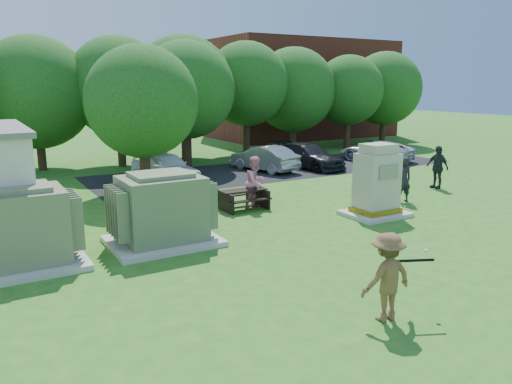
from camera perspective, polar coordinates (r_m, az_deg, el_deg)
ground at (r=12.25m, az=9.62°, el=-9.43°), size 120.00×120.00×0.00m
brick_building at (r=43.79m, az=5.25°, el=11.62°), size 15.00×8.00×8.00m
parking_strip at (r=26.81m, az=2.67°, el=2.65°), size 20.00×6.00×0.01m
transformer_left at (r=13.66m, az=-25.49°, el=-3.91°), size 3.00×2.40×2.07m
transformer_right at (r=14.38m, az=-10.70°, el=-2.12°), size 3.00×2.40×2.07m
generator_cabinet at (r=17.59m, az=13.62°, el=0.81°), size 2.06×1.68×2.51m
picnic_table at (r=18.18m, az=-1.48°, el=-0.55°), size 1.71×1.28×0.73m
batter at (r=10.00m, az=14.72°, el=-9.37°), size 1.16×0.70×1.75m
person_by_generator at (r=20.02m, az=16.49°, el=1.37°), size 0.73×0.58×1.75m
person_at_picnic at (r=18.26m, az=-0.05°, el=1.12°), size 1.14×1.04×1.91m
person_walking_right at (r=23.12m, az=20.00°, el=2.70°), size 0.47×1.10×1.87m
car_white at (r=23.30m, az=-10.32°, el=2.77°), size 2.41×4.44×1.43m
car_silver_a at (r=26.17m, az=0.93°, el=3.88°), size 2.27×4.23×1.32m
car_dark at (r=27.18m, az=5.93°, el=4.13°), size 2.66×4.81×1.32m
car_silver_b at (r=30.36m, az=13.64°, el=4.59°), size 3.41×4.73×1.20m
batting_equipment at (r=10.23m, az=17.29°, el=-7.37°), size 1.17×0.42×0.12m
tree_row at (r=28.67m, az=-11.93°, el=11.37°), size 41.30×13.30×7.30m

